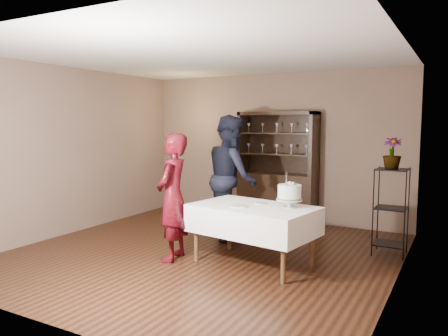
{
  "coord_description": "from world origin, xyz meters",
  "views": [
    {
      "loc": [
        3.11,
        -5.03,
        1.81
      ],
      "look_at": [
        0.28,
        0.1,
        1.2
      ],
      "focal_mm": 35.0,
      "sensor_mm": 36.0,
      "label": 1
    }
  ],
  "objects_px": {
    "cake_table": "(253,220)",
    "woman": "(173,197)",
    "plant_etagere": "(391,208)",
    "potted_plant": "(392,153)",
    "cake": "(289,193)",
    "man": "(232,177)",
    "china_hutch": "(278,186)"
  },
  "relations": [
    {
      "from": "cake_table",
      "to": "woman",
      "type": "distance_m",
      "value": 1.1
    },
    {
      "from": "plant_etagere",
      "to": "potted_plant",
      "type": "height_order",
      "value": "potted_plant"
    },
    {
      "from": "plant_etagere",
      "to": "cake",
      "type": "bearing_deg",
      "value": -131.44
    },
    {
      "from": "man",
      "to": "cake",
      "type": "xyz_separation_m",
      "value": [
        1.31,
        -0.94,
        -0.02
      ]
    },
    {
      "from": "woman",
      "to": "cake_table",
      "type": "bearing_deg",
      "value": 94.64
    },
    {
      "from": "cake_table",
      "to": "woman",
      "type": "xyz_separation_m",
      "value": [
        -1.02,
        -0.32,
        0.26
      ]
    },
    {
      "from": "man",
      "to": "cake_table",
      "type": "bearing_deg",
      "value": -177.64
    },
    {
      "from": "woman",
      "to": "man",
      "type": "relative_size",
      "value": 0.87
    },
    {
      "from": "plant_etagere",
      "to": "potted_plant",
      "type": "bearing_deg",
      "value": 119.1
    },
    {
      "from": "cake_table",
      "to": "man",
      "type": "relative_size",
      "value": 0.86
    },
    {
      "from": "china_hutch",
      "to": "plant_etagere",
      "type": "relative_size",
      "value": 1.67
    },
    {
      "from": "potted_plant",
      "to": "plant_etagere",
      "type": "bearing_deg",
      "value": -60.9
    },
    {
      "from": "china_hutch",
      "to": "cake",
      "type": "xyz_separation_m",
      "value": [
        1.05,
        -2.22,
        0.28
      ]
    },
    {
      "from": "potted_plant",
      "to": "cake_table",
      "type": "bearing_deg",
      "value": -137.7
    },
    {
      "from": "china_hutch",
      "to": "woman",
      "type": "distance_m",
      "value": 2.69
    },
    {
      "from": "woman",
      "to": "potted_plant",
      "type": "relative_size",
      "value": 3.95
    },
    {
      "from": "china_hutch",
      "to": "cake",
      "type": "relative_size",
      "value": 4.48
    },
    {
      "from": "man",
      "to": "cake",
      "type": "bearing_deg",
      "value": -162.82
    },
    {
      "from": "plant_etagere",
      "to": "cake",
      "type": "relative_size",
      "value": 2.69
    },
    {
      "from": "potted_plant",
      "to": "cake",
      "type": "bearing_deg",
      "value": -130.04
    },
    {
      "from": "china_hutch",
      "to": "potted_plant",
      "type": "bearing_deg",
      "value": -26.26
    },
    {
      "from": "woman",
      "to": "cake",
      "type": "height_order",
      "value": "woman"
    },
    {
      "from": "china_hutch",
      "to": "man",
      "type": "relative_size",
      "value": 1.04
    },
    {
      "from": "china_hutch",
      "to": "cake_table",
      "type": "relative_size",
      "value": 1.21
    },
    {
      "from": "cake_table",
      "to": "china_hutch",
      "type": "bearing_deg",
      "value": 104.64
    },
    {
      "from": "man",
      "to": "china_hutch",
      "type": "bearing_deg",
      "value": -48.51
    },
    {
      "from": "china_hutch",
      "to": "plant_etagere",
      "type": "bearing_deg",
      "value": -26.83
    },
    {
      "from": "man",
      "to": "cake",
      "type": "relative_size",
      "value": 4.32
    },
    {
      "from": "plant_etagere",
      "to": "man",
      "type": "bearing_deg",
      "value": -174.32
    },
    {
      "from": "cake",
      "to": "potted_plant",
      "type": "relative_size",
      "value": 1.05
    },
    {
      "from": "plant_etagere",
      "to": "woman",
      "type": "xyz_separation_m",
      "value": [
        -2.49,
        -1.61,
        0.19
      ]
    },
    {
      "from": "plant_etagere",
      "to": "cake_table",
      "type": "height_order",
      "value": "plant_etagere"
    }
  ]
}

